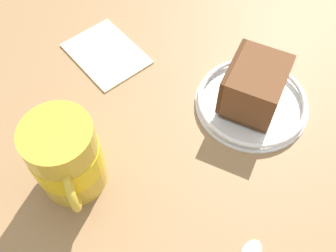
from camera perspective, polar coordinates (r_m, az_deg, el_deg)
name	(u,v)px	position (r cm, az deg, el deg)	size (l,w,h in cm)	color
ground_plane	(176,147)	(52.44, 1.17, -3.08)	(113.01, 113.01, 3.49)	#936D47
small_plate	(252,102)	(54.74, 12.34, 3.54)	(15.74, 15.74, 1.49)	white
cake_slice	(254,86)	(52.15, 12.72, 5.81)	(10.93, 10.36, 6.67)	#472814
tea_mug	(66,157)	(44.89, -14.88, -4.53)	(8.07, 10.60, 10.91)	gold
folded_napkin	(106,53)	(60.71, -9.19, 10.66)	(9.08, 12.24, 0.60)	beige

